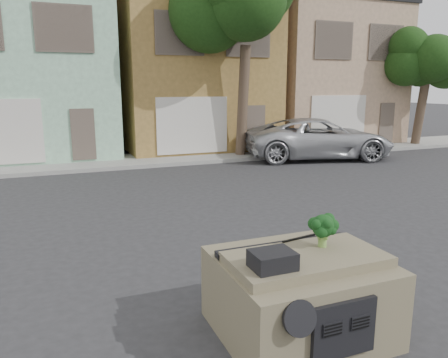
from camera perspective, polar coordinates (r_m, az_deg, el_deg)
ground_plane at (r=8.51m, az=-1.16°, el=-9.46°), size 120.00×120.00×0.00m
sidewalk at (r=18.37m, az=-12.89°, el=2.27°), size 40.00×3.00×0.15m
townhouse_mint at (r=21.92m, az=-24.42°, el=12.78°), size 7.20×8.20×7.55m
townhouse_tan at (r=22.94m, az=-4.84°, el=13.72°), size 7.20×8.20×7.55m
townhouse_beige at (r=26.16m, az=11.50°, el=13.33°), size 7.20×8.20×7.55m
silver_pickup at (r=19.49m, az=12.17°, el=2.63°), size 6.83×4.39×1.75m
tree_near at (r=18.92m, az=2.53°, el=15.53°), size 4.40×4.00×8.50m
tree_far at (r=24.75m, az=24.49°, el=10.78°), size 3.20×3.00×6.00m
car_dashboard at (r=5.81m, az=9.72°, el=-14.32°), size 2.00×1.80×1.12m
instrument_hump at (r=5.00m, az=6.35°, el=-10.45°), size 0.48×0.38×0.20m
wiper_arm at (r=6.03m, az=10.30°, el=-7.47°), size 0.69×0.15×0.02m
broccoli at (r=5.70m, az=12.80°, el=-6.55°), size 0.49×0.49×0.43m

